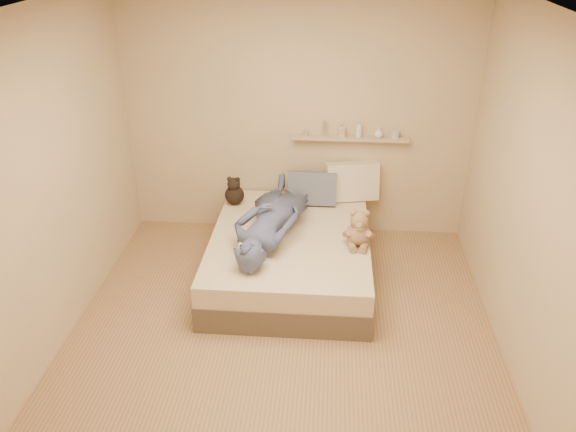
# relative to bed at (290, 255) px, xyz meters

# --- Properties ---
(room) EXTENTS (3.80, 3.80, 3.80)m
(room) POSITION_rel_bed_xyz_m (0.00, -0.93, 1.08)
(room) COLOR #9D7D51
(room) RESTS_ON ground
(bed) EXTENTS (1.50, 1.90, 0.45)m
(bed) POSITION_rel_bed_xyz_m (0.00, 0.00, 0.00)
(bed) COLOR brown
(bed) RESTS_ON floor
(game_console) EXTENTS (0.18, 0.09, 0.06)m
(game_console) POSITION_rel_bed_xyz_m (-0.32, -0.51, 0.38)
(game_console) COLOR #AFB1B6
(game_console) RESTS_ON bed
(teddy_bear) EXTENTS (0.31, 0.29, 0.37)m
(teddy_bear) POSITION_rel_bed_xyz_m (0.63, -0.14, 0.38)
(teddy_bear) COLOR tan
(teddy_bear) RESTS_ON bed
(dark_plush) EXTENTS (0.20, 0.20, 0.31)m
(dark_plush) POSITION_rel_bed_xyz_m (-0.63, 0.61, 0.36)
(dark_plush) COLOR black
(dark_plush) RESTS_ON bed
(pillow_cream) EXTENTS (0.58, 0.33, 0.42)m
(pillow_cream) POSITION_rel_bed_xyz_m (0.59, 0.83, 0.43)
(pillow_cream) COLOR beige
(pillow_cream) RESTS_ON bed
(pillow_grey) EXTENTS (0.50, 0.23, 0.36)m
(pillow_grey) POSITION_rel_bed_xyz_m (0.18, 0.69, 0.40)
(pillow_grey) COLOR slate
(pillow_grey) RESTS_ON bed
(person) EXTENTS (0.86, 1.61, 0.37)m
(person) POSITION_rel_bed_xyz_m (-0.18, -0.00, 0.41)
(person) COLOR #4E557B
(person) RESTS_ON bed
(wall_shelf) EXTENTS (1.20, 0.12, 0.03)m
(wall_shelf) POSITION_rel_bed_xyz_m (0.55, 0.91, 0.88)
(wall_shelf) COLOR tan
(wall_shelf) RESTS_ON wall_back
(shelf_bottles) EXTENTS (0.99, 0.10, 0.17)m
(shelf_bottles) POSITION_rel_bed_xyz_m (0.65, 0.91, 0.96)
(shelf_bottles) COLOR #ADA194
(shelf_bottles) RESTS_ON wall_shelf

